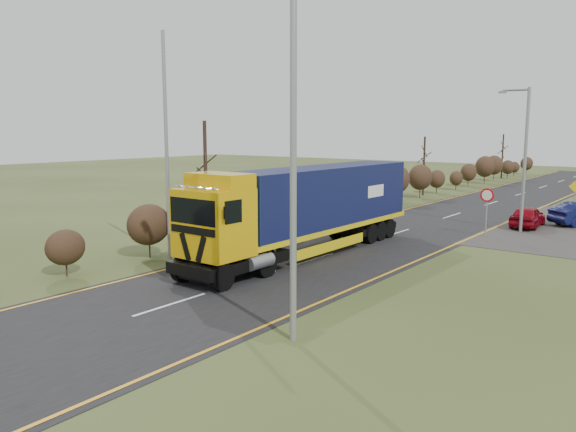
% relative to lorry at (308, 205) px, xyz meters
% --- Properties ---
extents(ground, '(160.00, 160.00, 0.00)m').
position_rel_lorry_xyz_m(ground, '(0.80, -4.73, -2.29)').
color(ground, '#36411C').
rests_on(ground, ground).
extents(road, '(8.00, 120.00, 0.02)m').
position_rel_lorry_xyz_m(road, '(0.80, 5.27, -2.28)').
color(road, black).
rests_on(road, ground).
extents(layby, '(6.00, 18.00, 0.02)m').
position_rel_lorry_xyz_m(layby, '(7.30, 15.27, -2.28)').
color(layby, '#32302C').
rests_on(layby, ground).
extents(lane_markings, '(7.52, 116.00, 0.01)m').
position_rel_lorry_xyz_m(lane_markings, '(0.80, 4.97, -2.26)').
color(lane_markings, orange).
rests_on(lane_markings, road).
extents(hedgerow, '(2.24, 102.04, 6.05)m').
position_rel_lorry_xyz_m(hedgerow, '(-5.20, 3.17, -0.67)').
color(hedgerow, black).
rests_on(hedgerow, ground).
extents(lorry, '(2.82, 14.49, 4.04)m').
position_rel_lorry_xyz_m(lorry, '(0.00, 0.00, 0.00)').
color(lorry, black).
rests_on(lorry, ground).
extents(car_red_hatchback, '(1.62, 3.72, 1.25)m').
position_rel_lorry_xyz_m(car_red_hatchback, '(5.92, 13.71, -1.67)').
color(car_red_hatchback, maroon).
rests_on(car_red_hatchback, ground).
extents(streetlight_near, '(2.10, 0.20, 9.89)m').
position_rel_lorry_xyz_m(streetlight_near, '(5.62, -8.75, 3.19)').
color(streetlight_near, gray).
rests_on(streetlight_near, ground).
extents(streetlight_mid, '(1.69, 0.18, 7.88)m').
position_rel_lorry_xyz_m(streetlight_mid, '(5.95, 11.91, 2.02)').
color(streetlight_mid, gray).
rests_on(streetlight_mid, ground).
extents(left_pole, '(0.16, 0.16, 9.70)m').
position_rel_lorry_xyz_m(left_pole, '(-4.40, -4.26, 2.56)').
color(left_pole, gray).
rests_on(left_pole, ground).
extents(speed_sign, '(0.72, 0.10, 2.60)m').
position_rel_lorry_xyz_m(speed_sign, '(5.00, 9.12, -0.45)').
color(speed_sign, gray).
rests_on(speed_sign, ground).
extents(warning_board, '(0.80, 0.11, 2.09)m').
position_rel_lorry_xyz_m(warning_board, '(6.60, 23.06, -1.00)').
color(warning_board, gray).
rests_on(warning_board, ground).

